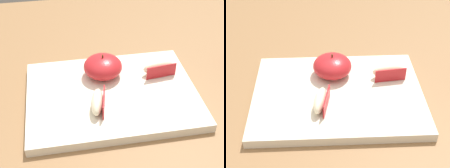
# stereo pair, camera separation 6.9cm
# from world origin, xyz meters

# --- Properties ---
(dining_table) EXTENTS (1.36, 1.00, 0.74)m
(dining_table) POSITION_xyz_m (0.00, 0.00, 0.65)
(dining_table) COLOR brown
(dining_table) RESTS_ON ground_plane
(cutting_board) EXTENTS (0.35, 0.26, 0.02)m
(cutting_board) POSITION_xyz_m (0.02, -0.03, 0.75)
(cutting_board) COLOR beige
(cutting_board) RESTS_ON dining_table
(apple_half_skin_up) EXTENTS (0.08, 0.08, 0.05)m
(apple_half_skin_up) POSITION_xyz_m (0.01, 0.03, 0.78)
(apple_half_skin_up) COLOR #B21E23
(apple_half_skin_up) RESTS_ON cutting_board
(apple_wedge_middle) EXTENTS (0.04, 0.08, 0.03)m
(apple_wedge_middle) POSITION_xyz_m (-0.02, -0.08, 0.77)
(apple_wedge_middle) COLOR beige
(apple_wedge_middle) RESTS_ON cutting_board
(apple_wedge_right) EXTENTS (0.07, 0.03, 0.03)m
(apple_wedge_right) POSITION_xyz_m (0.13, 0.02, 0.77)
(apple_wedge_right) COLOR beige
(apple_wedge_right) RESTS_ON cutting_board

